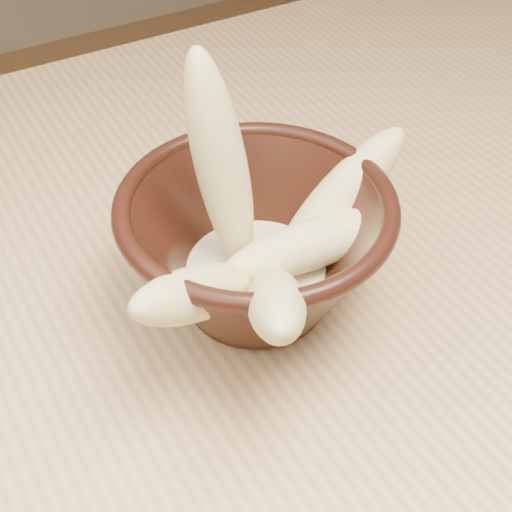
# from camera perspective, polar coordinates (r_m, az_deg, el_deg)

# --- Properties ---
(table) EXTENTS (1.20, 0.80, 0.75)m
(table) POSITION_cam_1_polar(r_m,az_deg,el_deg) (0.70, -1.19, -3.07)
(table) COLOR tan
(table) RESTS_ON ground
(bowl) EXTENTS (0.21, 0.21, 0.11)m
(bowl) POSITION_cam_1_polar(r_m,az_deg,el_deg) (0.54, -0.00, 0.75)
(bowl) COLOR black
(bowl) RESTS_ON table
(milk_puddle) EXTENTS (0.12, 0.12, 0.02)m
(milk_puddle) POSITION_cam_1_polar(r_m,az_deg,el_deg) (0.56, -0.00, -1.36)
(milk_puddle) COLOR beige
(milk_puddle) RESTS_ON bowl
(banana_upright) EXTENTS (0.06, 0.08, 0.18)m
(banana_upright) POSITION_cam_1_polar(r_m,az_deg,el_deg) (0.51, -2.83, 7.32)
(banana_upright) COLOR #E7D289
(banana_upright) RESTS_ON bowl
(banana_left) EXTENTS (0.15, 0.10, 0.11)m
(banana_left) POSITION_cam_1_polar(r_m,az_deg,el_deg) (0.48, -4.63, -2.97)
(banana_left) COLOR #E7D289
(banana_left) RESTS_ON bowl
(banana_right) EXTENTS (0.14, 0.05, 0.11)m
(banana_right) POSITION_cam_1_polar(r_m,az_deg,el_deg) (0.56, 6.83, 4.84)
(banana_right) COLOR #E7D289
(banana_right) RESTS_ON bowl
(banana_across) EXTENTS (0.15, 0.06, 0.05)m
(banana_across) POSITION_cam_1_polar(r_m,az_deg,el_deg) (0.54, 4.47, 0.94)
(banana_across) COLOR #E7D289
(banana_across) RESTS_ON bowl
(banana_front) EXTENTS (0.11, 0.15, 0.12)m
(banana_front) POSITION_cam_1_polar(r_m,az_deg,el_deg) (0.47, 1.58, -3.73)
(banana_front) COLOR #E7D289
(banana_front) RESTS_ON bowl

